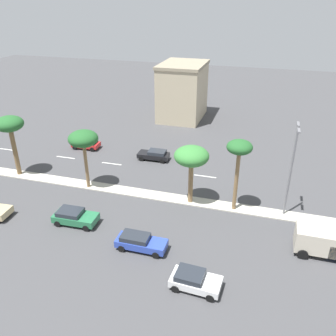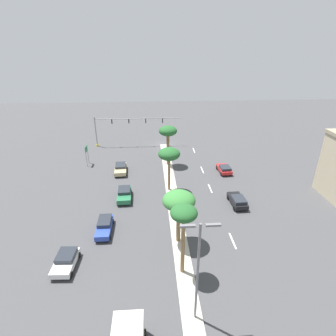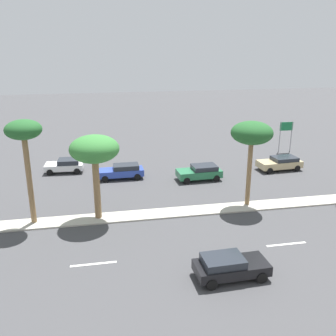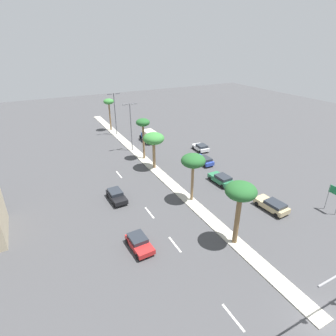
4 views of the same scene
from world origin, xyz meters
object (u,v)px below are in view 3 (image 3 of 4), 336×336
object	(u,v)px
palm_tree_right	(94,151)
sedan_white_leading	(65,165)
palm_tree_left	(252,134)
sedan_green_left	(200,172)
sedan_black_front	(229,266)
directional_road_sign	(286,130)
palm_tree_rear	(24,135)
sedan_tan_trailing	(280,163)
sedan_blue_rear	(122,171)

from	to	relation	value
palm_tree_right	sedan_white_leading	distance (m)	13.21
palm_tree_left	sedan_green_left	bearing A→B (deg)	17.46
palm_tree_left	sedan_white_leading	size ratio (longest dim) A/B	1.75
palm_tree_right	sedan_black_front	distance (m)	12.61
directional_road_sign	sedan_white_leading	distance (m)	26.46
palm_tree_rear	sedan_black_front	distance (m)	16.28
palm_tree_left	palm_tree_rear	distance (m)	16.88
palm_tree_left	sedan_white_leading	world-z (taller)	palm_tree_left
palm_tree_left	sedan_white_leading	bearing A→B (deg)	52.48
directional_road_sign	sedan_tan_trailing	world-z (taller)	directional_road_sign
sedan_tan_trailing	palm_tree_right	bearing A→B (deg)	113.70
sedan_white_leading	sedan_tan_trailing	world-z (taller)	sedan_tan_trailing
sedan_white_leading	sedan_tan_trailing	bearing A→B (deg)	-98.98
sedan_white_leading	sedan_green_left	xyz separation A→B (m)	(-4.93, -13.15, 0.04)
sedan_blue_rear	sedan_tan_trailing	size ratio (longest dim) A/B	0.97
sedan_tan_trailing	directional_road_sign	bearing A→B (deg)	-30.54
directional_road_sign	sedan_white_leading	bearing A→B (deg)	96.59
sedan_black_front	sedan_tan_trailing	size ratio (longest dim) A/B	0.91
directional_road_sign	sedan_green_left	bearing A→B (deg)	121.36
palm_tree_left	sedan_black_front	distance (m)	11.92
directional_road_sign	sedan_green_left	world-z (taller)	directional_road_sign
palm_tree_rear	palm_tree_left	bearing A→B (deg)	-89.53
directional_road_sign	palm_tree_rear	size ratio (longest dim) A/B	0.48
palm_tree_right	palm_tree_rear	xyz separation A→B (m)	(0.07, 4.72, 1.35)
directional_road_sign	palm_tree_right	world-z (taller)	palm_tree_right
palm_tree_left	palm_tree_rear	world-z (taller)	palm_tree_rear
sedan_white_leading	sedan_black_front	world-z (taller)	sedan_white_leading
palm_tree_right	sedan_green_left	distance (m)	13.06
palm_tree_right	directional_road_sign	bearing A→B (deg)	-56.98
sedan_black_front	sedan_blue_rear	xyz separation A→B (m)	(18.09, 4.72, 0.02)
palm_tree_right	sedan_black_front	size ratio (longest dim) A/B	1.51
palm_tree_rear	sedan_tan_trailing	bearing A→B (deg)	-70.75
palm_tree_left	palm_tree_rear	xyz separation A→B (m)	(-0.14, 16.86, 0.72)
palm_tree_right	sedan_blue_rear	xyz separation A→B (m)	(8.84, -2.46, -4.64)
palm_tree_right	palm_tree_rear	distance (m)	4.91
palm_tree_right	palm_tree_left	bearing A→B (deg)	-88.99
palm_tree_rear	sedan_tan_trailing	size ratio (longest dim) A/B	1.65
palm_tree_left	sedan_blue_rear	world-z (taller)	palm_tree_left
sedan_black_front	palm_tree_right	bearing A→B (deg)	37.84
directional_road_sign	palm_tree_left	bearing A→B (deg)	143.52
palm_tree_rear	sedan_tan_trailing	world-z (taller)	palm_tree_rear
palm_tree_rear	sedan_green_left	size ratio (longest dim) A/B	1.76
sedan_tan_trailing	sedan_black_front	bearing A→B (deg)	145.82
palm_tree_left	sedan_tan_trailing	distance (m)	12.03
sedan_white_leading	sedan_blue_rear	xyz separation A→B (m)	(-3.11, -5.62, 0.02)
sedan_tan_trailing	sedan_green_left	xyz separation A→B (m)	(-1.40, 9.19, 0.02)
directional_road_sign	sedan_green_left	size ratio (longest dim) A/B	0.85
sedan_green_left	directional_road_sign	bearing A→B (deg)	-58.64
sedan_white_leading	sedan_blue_rear	world-z (taller)	sedan_blue_rear
directional_road_sign	sedan_tan_trailing	bearing A→B (deg)	149.46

